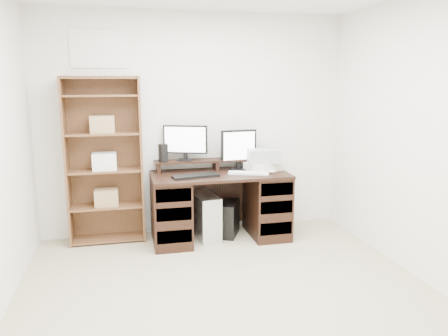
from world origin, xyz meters
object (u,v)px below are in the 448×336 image
object	(u,v)px
tower_silver	(205,216)
tower_black	(230,219)
desk	(220,205)
monitor_wide	(185,141)
monitor_small	(239,148)
printer	(263,166)
bookshelf	(105,159)

from	to	relation	value
tower_silver	tower_black	xyz separation A→B (m)	(0.29, 0.01, -0.06)
desk	tower_black	bearing A→B (deg)	26.48
desk	monitor_wide	bearing A→B (deg)	148.00
monitor_small	printer	distance (m)	0.34
monitor_small	bookshelf	size ratio (longest dim) A/B	0.25
monitor_wide	tower_black	distance (m)	1.02
tower_black	monitor_small	bearing A→B (deg)	55.52
printer	monitor_small	bearing A→B (deg)	137.03
monitor_wide	bookshelf	xyz separation A→B (m)	(-0.88, -0.00, -0.17)
desk	monitor_wide	world-z (taller)	monitor_wide
tower_silver	tower_black	bearing A→B (deg)	-5.71
printer	tower_silver	xyz separation A→B (m)	(-0.67, 0.01, -0.54)
tower_black	monitor_wide	bearing A→B (deg)	-172.87
tower_silver	tower_black	world-z (taller)	tower_silver
tower_silver	tower_black	size ratio (longest dim) A/B	1.18
bookshelf	monitor_wide	bearing A→B (deg)	0.18
printer	tower_silver	world-z (taller)	printer
tower_silver	monitor_wide	bearing A→B (deg)	129.59
monitor_small	printer	size ratio (longest dim) A/B	1.27
printer	bookshelf	xyz separation A→B (m)	(-1.74, 0.18, 0.12)
desk	tower_silver	distance (m)	0.22
monitor_wide	tower_black	xyz separation A→B (m)	(0.47, -0.15, -0.89)
printer	tower_black	xyz separation A→B (m)	(-0.38, 0.03, -0.60)
monitor_small	printer	world-z (taller)	monitor_small
desk	bookshelf	bearing A→B (deg)	170.15
monitor_small	tower_black	distance (m)	0.82
desk	monitor_wide	size ratio (longest dim) A/B	3.14
tower_silver	bookshelf	xyz separation A→B (m)	(-1.07, 0.16, 0.67)
printer	tower_black	bearing A→B (deg)	154.18
tower_silver	tower_black	distance (m)	0.29
monitor_small	tower_black	bearing A→B (deg)	-155.92
tower_black	tower_silver	bearing A→B (deg)	-152.24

